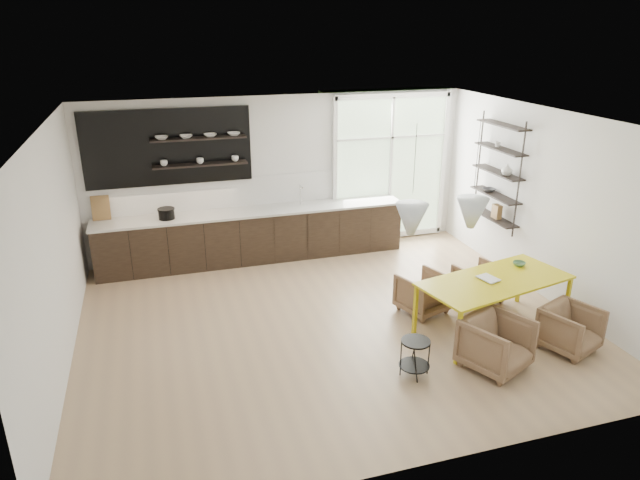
{
  "coord_description": "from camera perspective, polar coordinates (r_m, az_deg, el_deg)",
  "views": [
    {
      "loc": [
        -2.26,
        -6.96,
        4.06
      ],
      "look_at": [
        0.02,
        0.6,
        1.06
      ],
      "focal_mm": 32.0,
      "sensor_mm": 36.0,
      "label": 1
    }
  ],
  "objects": [
    {
      "name": "room",
      "position": [
        8.93,
        2.5,
        3.88
      ],
      "size": [
        7.02,
        6.01,
        2.91
      ],
      "color": "tan",
      "rests_on": "ground"
    },
    {
      "name": "armchair_back_right",
      "position": [
        9.19,
        15.59,
        -4.17
      ],
      "size": [
        0.77,
        0.78,
        0.59
      ],
      "primitive_type": "imported",
      "rotation": [
        0.0,
        0.0,
        3.38
      ],
      "color": "olive",
      "rests_on": "ground"
    },
    {
      "name": "wire_stool",
      "position": [
        7.16,
        9.48,
        -11.08
      ],
      "size": [
        0.38,
        0.38,
        0.48
      ],
      "rotation": [
        0.0,
        0.0,
        -0.38
      ],
      "color": "black",
      "rests_on": "ground"
    },
    {
      "name": "right_shelving",
      "position": [
        10.18,
        17.4,
        6.18
      ],
      "size": [
        0.26,
        1.22,
        1.9
      ],
      "color": "black",
      "rests_on": "ground"
    },
    {
      "name": "table_book",
      "position": [
        8.08,
        15.97,
        -3.9
      ],
      "size": [
        0.27,
        0.32,
        0.03
      ],
      "primitive_type": "imported",
      "rotation": [
        0.0,
        0.0,
        0.24
      ],
      "color": "white",
      "rests_on": "dining_table"
    },
    {
      "name": "dining_table",
      "position": [
        8.21,
        17.09,
        -4.14
      ],
      "size": [
        2.28,
        1.4,
        0.78
      ],
      "rotation": [
        0.0,
        0.0,
        0.22
      ],
      "color": "gold",
      "rests_on": "ground"
    },
    {
      "name": "table_bowl",
      "position": [
        8.75,
        19.29,
        -2.26
      ],
      "size": [
        0.18,
        0.18,
        0.06
      ],
      "primitive_type": "imported",
      "rotation": [
        0.0,
        0.0,
        0.03
      ],
      "color": "#4F7A53",
      "rests_on": "dining_table"
    },
    {
      "name": "armchair_back_left",
      "position": [
        8.67,
        10.23,
        -5.23
      ],
      "size": [
        0.82,
        0.83,
        0.6
      ],
      "primitive_type": "imported",
      "rotation": [
        0.0,
        0.0,
        3.47
      ],
      "color": "olive",
      "rests_on": "ground"
    },
    {
      "name": "kitchen_run",
      "position": [
        10.37,
        -7.18,
        1.16
      ],
      "size": [
        5.54,
        0.69,
        2.75
      ],
      "color": "black",
      "rests_on": "ground"
    },
    {
      "name": "armchair_front_left",
      "position": [
        7.52,
        17.2,
        -9.88
      ],
      "size": [
        0.97,
        0.98,
        0.68
      ],
      "primitive_type": "imported",
      "rotation": [
        0.0,
        0.0,
        0.44
      ],
      "color": "olive",
      "rests_on": "ground"
    },
    {
      "name": "armchair_front_right",
      "position": [
        8.26,
        23.76,
        -8.15
      ],
      "size": [
        0.85,
        0.86,
        0.61
      ],
      "primitive_type": "imported",
      "rotation": [
        0.0,
        0.0,
        0.38
      ],
      "color": "olive",
      "rests_on": "ground"
    }
  ]
}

